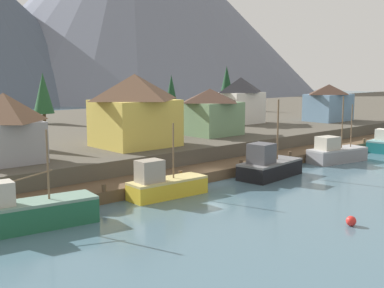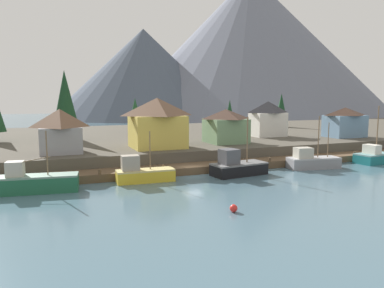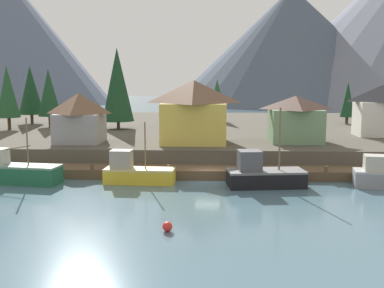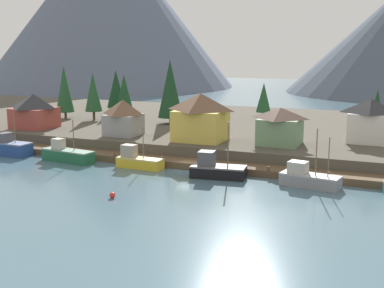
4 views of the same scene
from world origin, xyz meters
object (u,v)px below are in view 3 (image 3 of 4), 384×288
object	(u,v)px
fishing_boat_green	(15,172)
conifer_near_left	(49,93)
house_yellow	(194,111)
fishing_boat_black	(263,175)
house_white	(381,110)
conifer_mid_right	(8,92)
channel_buoy	(167,227)
conifer_back_right	(31,90)
conifer_near_right	(348,100)
conifer_far_left	(117,85)
house_grey	(79,117)
fishing_boat_yellow	(136,172)
house_green	(295,118)
conifer_back_left	(217,96)

from	to	relation	value
fishing_boat_green	conifer_near_left	bearing A→B (deg)	110.80
house_yellow	conifer_near_left	distance (m)	29.86
fishing_boat_black	house_white	bearing A→B (deg)	41.29
conifer_mid_right	channel_buoy	bearing A→B (deg)	-54.09
fishing_boat_black	house_white	distance (m)	27.80
fishing_boat_black	conifer_near_left	distance (m)	43.81
conifer_near_left	channel_buoy	xyz separation A→B (m)	(23.54, -43.48, -7.72)
house_white	channel_buoy	xyz separation A→B (m)	(-26.01, -34.27, -5.72)
conifer_back_right	channel_buoy	bearing A→B (deg)	-59.53
channel_buoy	house_yellow	bearing A→B (deg)	88.53
conifer_near_right	conifer_far_left	distance (m)	39.28
fishing_boat_green	fishing_boat_black	distance (m)	24.59
conifer_mid_right	conifer_far_left	xyz separation A→B (m)	(16.54, 2.10, 1.06)
conifer_near_left	channel_buoy	bearing A→B (deg)	-61.58
conifer_near_left	conifer_far_left	world-z (taller)	conifer_far_left
house_white	conifer_back_right	world-z (taller)	conifer_back_right
house_grey	conifer_mid_right	bearing A→B (deg)	137.82
house_yellow	conifer_mid_right	bearing A→B (deg)	155.62
fishing_boat_green	conifer_mid_right	size ratio (longest dim) A/B	0.92
fishing_boat_yellow	conifer_back_right	xyz separation A→B (m)	(-23.94, 33.93, 7.22)
house_green	conifer_back_right	size ratio (longest dim) A/B	0.66
fishing_boat_black	conifer_back_right	xyz separation A→B (m)	(-36.45, 34.77, 7.15)
conifer_near_right	conifer_back_right	size ratio (longest dim) A/B	0.73
conifer_near_right	fishing_boat_black	bearing A→B (deg)	-116.11
conifer_mid_right	house_yellow	bearing A→B (deg)	-24.38
house_white	conifer_back_right	distance (m)	56.44
house_white	house_grey	distance (m)	40.38
house_yellow	fishing_boat_yellow	bearing A→B (deg)	-114.68
conifer_mid_right	conifer_far_left	size ratio (longest dim) A/B	0.78
conifer_back_left	conifer_near_left	bearing A→B (deg)	-158.71
fishing_boat_green	conifer_far_left	size ratio (longest dim) A/B	0.72
conifer_near_right	conifer_mid_right	xyz separation A→B (m)	(-54.55, -11.65, 1.61)
fishing_boat_yellow	fishing_boat_black	bearing A→B (deg)	-1.12
house_green	conifer_far_left	bearing A→B (deg)	151.56
fishing_boat_yellow	fishing_boat_black	size ratio (longest dim) A/B	0.92
conifer_near_left	conifer_mid_right	xyz separation A→B (m)	(-4.90, -4.21, 0.26)
fishing_boat_green	fishing_boat_yellow	bearing A→B (deg)	10.34
house_green	conifer_near_right	size ratio (longest dim) A/B	0.90
fishing_boat_green	house_grey	size ratio (longest dim) A/B	1.48
house_yellow	house_green	bearing A→B (deg)	7.50
fishing_boat_yellow	house_white	distance (m)	36.74
house_green	conifer_near_right	xyz separation A→B (m)	(12.84, 23.18, 1.28)
fishing_boat_yellow	conifer_near_left	xyz separation A→B (m)	(-18.92, 28.89, 6.97)
conifer_mid_right	house_green	bearing A→B (deg)	-15.46
house_white	conifer_far_left	bearing A→B (deg)	169.39
fishing_boat_yellow	conifer_near_left	bearing A→B (deg)	125.91
conifer_back_left	fishing_boat_yellow	bearing A→B (deg)	-101.80
house_yellow	channel_buoy	world-z (taller)	house_yellow
conifer_near_left	conifer_back_right	xyz separation A→B (m)	(-5.02, 5.04, 0.25)
house_white	conifer_near_right	world-z (taller)	conifer_near_right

